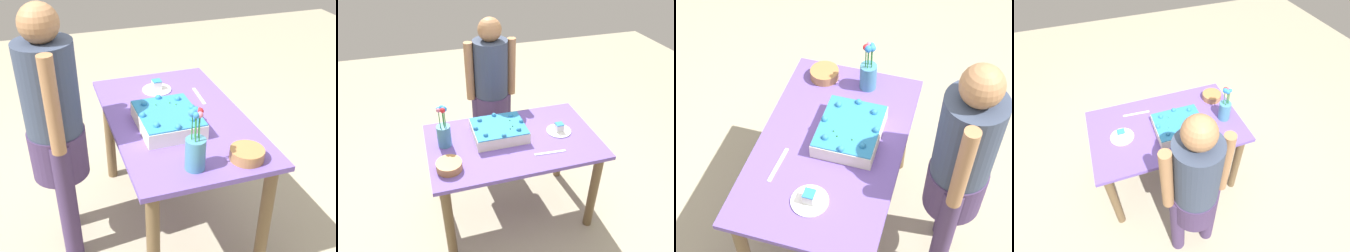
% 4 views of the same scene
% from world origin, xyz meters
% --- Properties ---
extents(ground_plane, '(8.00, 8.00, 0.00)m').
position_xyz_m(ground_plane, '(0.00, 0.00, 0.00)').
color(ground_plane, tan).
extents(dining_table, '(1.28, 0.78, 0.76)m').
position_xyz_m(dining_table, '(0.00, 0.00, 0.62)').
color(dining_table, '#6B50AC').
rests_on(dining_table, ground_plane).
extents(sheet_cake, '(0.40, 0.33, 0.12)m').
position_xyz_m(sheet_cake, '(-0.09, 0.09, 0.81)').
color(sheet_cake, white).
rests_on(sheet_cake, dining_table).
extents(serving_plate_with_slice, '(0.19, 0.19, 0.07)m').
position_xyz_m(serving_plate_with_slice, '(0.38, 0.01, 0.78)').
color(serving_plate_with_slice, white).
rests_on(serving_plate_with_slice, dining_table).
extents(cake_knife, '(0.23, 0.03, 0.00)m').
position_xyz_m(cake_knife, '(0.21, -0.22, 0.77)').
color(cake_knife, silver).
rests_on(cake_knife, dining_table).
extents(flower_vase, '(0.10, 0.10, 0.33)m').
position_xyz_m(flower_vase, '(-0.50, 0.08, 0.88)').
color(flower_vase, teal).
rests_on(flower_vase, dining_table).
extents(fruit_bowl, '(0.17, 0.17, 0.06)m').
position_xyz_m(fruit_bowl, '(-0.51, -0.19, 0.79)').
color(fruit_bowl, '#AE7845').
rests_on(fruit_bowl, dining_table).
extents(person_standing, '(0.45, 0.31, 1.49)m').
position_xyz_m(person_standing, '(0.01, 0.69, 0.85)').
color(person_standing, '#44325A').
rests_on(person_standing, ground_plane).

